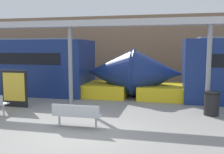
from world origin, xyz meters
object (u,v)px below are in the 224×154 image
object	(u,v)px
bench_near	(76,114)
trash_bin	(212,104)
poster_board	(14,88)
support_column_near	(70,67)
train_right	(2,67)
support_column_far	(209,69)

from	to	relation	value
bench_near	trash_bin	size ratio (longest dim) A/B	1.75
trash_bin	poster_board	distance (m)	8.50
bench_near	support_column_near	size ratio (longest dim) A/B	0.45
poster_board	bench_near	bearing A→B (deg)	-30.59
train_right	bench_near	xyz separation A→B (m)	(6.98, -5.79, -1.01)
trash_bin	support_column_far	size ratio (longest dim) A/B	0.26
bench_near	support_column_far	xyz separation A→B (m)	(4.56, 3.21, 1.30)
trash_bin	bench_near	bearing A→B (deg)	-149.50
support_column_near	support_column_far	bearing A→B (deg)	0.00
train_right	bench_near	bearing A→B (deg)	-39.66
poster_board	support_column_near	distance (m)	2.69
train_right	trash_bin	bearing A→B (deg)	-14.65
bench_near	support_column_near	distance (m)	3.77
support_column_far	bench_near	bearing A→B (deg)	-144.84
trash_bin	train_right	bearing A→B (deg)	165.35
train_right	support_column_far	world-z (taller)	support_column_far
train_right	poster_board	bearing A→B (deg)	-48.15
support_column_far	support_column_near	bearing A→B (deg)	180.00
poster_board	train_right	bearing A→B (deg)	131.85
poster_board	support_column_near	xyz separation A→B (m)	(2.33, 0.95, 0.96)
trash_bin	poster_board	size ratio (longest dim) A/B	0.55
train_right	bench_near	size ratio (longest dim) A/B	9.90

